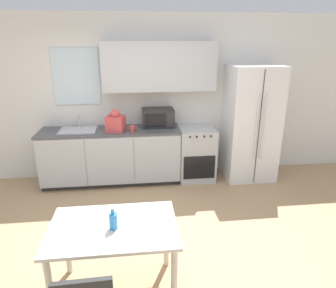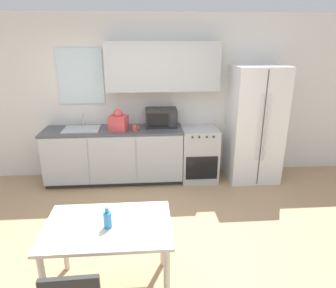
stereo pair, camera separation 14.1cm
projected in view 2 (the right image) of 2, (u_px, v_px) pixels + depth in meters
ground_plane at (141, 240)px, 3.60m from camera, size 12.00×12.00×0.00m
wall_back at (143, 93)px, 5.00m from camera, size 12.00×0.38×2.70m
kitchen_counter at (115, 155)px, 5.00m from camera, size 2.25×0.64×0.91m
oven_range at (199, 154)px, 5.11m from camera, size 0.60×0.63×0.90m
refrigerator at (255, 124)px, 4.97m from camera, size 0.82×0.74×1.91m
kitchen_sink at (82, 129)px, 4.82m from camera, size 0.57×0.44×0.23m
microwave at (161, 118)px, 4.96m from camera, size 0.51×0.35×0.30m
coffee_mug at (135, 128)px, 4.72m from camera, size 0.11×0.08×0.10m
grocery_bag_0 at (118, 121)px, 4.73m from camera, size 0.32×0.29×0.35m
dining_table at (109, 235)px, 2.70m from camera, size 1.13×0.74×0.73m
drink_bottle at (108, 219)px, 2.60m from camera, size 0.07×0.07×0.21m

